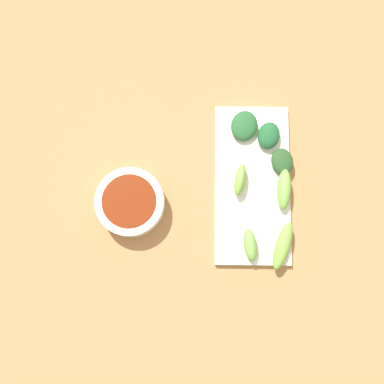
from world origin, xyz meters
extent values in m
cube|color=#A57147|center=(0.00, 0.00, 0.01)|extent=(2.10, 2.10, 0.02)
cylinder|color=white|center=(-0.15, -0.03, 0.04)|extent=(0.13, 0.13, 0.04)
cylinder|color=maroon|center=(-0.15, -0.03, 0.05)|extent=(0.10, 0.10, 0.03)
cube|color=silver|center=(0.08, 0.01, 0.03)|extent=(0.15, 0.32, 0.01)
ellipsoid|color=#729F3E|center=(0.14, -0.11, 0.04)|extent=(0.06, 0.10, 0.02)
ellipsoid|color=#254822|center=(0.14, 0.06, 0.04)|extent=(0.05, 0.06, 0.02)
ellipsoid|color=#24572B|center=(0.07, 0.13, 0.04)|extent=(0.07, 0.07, 0.02)
ellipsoid|color=#6EA048|center=(0.08, -0.11, 0.05)|extent=(0.03, 0.06, 0.03)
ellipsoid|color=#70A746|center=(0.14, 0.00, 0.05)|extent=(0.03, 0.08, 0.03)
ellipsoid|color=#1C562E|center=(0.12, 0.11, 0.04)|extent=(0.05, 0.06, 0.02)
ellipsoid|color=#75A744|center=(0.06, 0.02, 0.05)|extent=(0.03, 0.07, 0.03)
camera|label=1|loc=(-0.03, -0.15, 0.91)|focal=42.66mm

